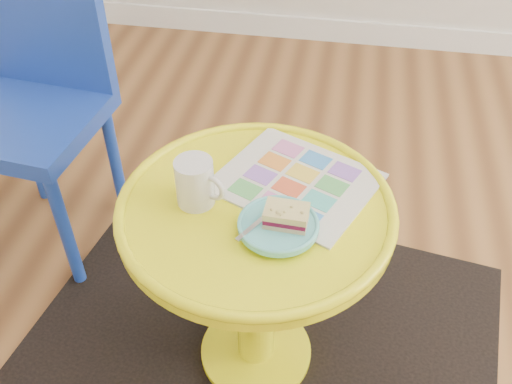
% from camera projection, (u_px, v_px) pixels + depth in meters
% --- Properties ---
extents(room_walls, '(4.00, 4.00, 4.00)m').
position_uv_depth(room_walls, '(239.00, 134.00, 2.31)').
color(room_walls, silver).
rests_on(room_walls, ground).
extents(rug, '(1.46, 1.29, 0.01)m').
position_uv_depth(rug, '(256.00, 353.00, 1.62)').
color(rug, black).
rests_on(rug, ground).
extents(side_table, '(0.61, 0.61, 0.58)m').
position_uv_depth(side_table, '(256.00, 256.00, 1.34)').
color(side_table, '#F9F314').
rests_on(side_table, ground).
extents(chair, '(0.45, 0.45, 0.92)m').
position_uv_depth(chair, '(34.00, 91.00, 1.67)').
color(chair, '#1B3EB2').
rests_on(chair, ground).
extents(newspaper, '(0.42, 0.39, 0.01)m').
position_uv_depth(newspaper, '(296.00, 181.00, 1.29)').
color(newspaper, silver).
rests_on(newspaper, side_table).
extents(mug, '(0.12, 0.08, 0.11)m').
position_uv_depth(mug, '(196.00, 181.00, 1.21)').
color(mug, silver).
rests_on(mug, side_table).
extents(plate, '(0.17, 0.17, 0.02)m').
position_uv_depth(plate, '(278.00, 226.00, 1.17)').
color(plate, '#61CACE').
rests_on(plate, newspaper).
extents(cake_slice, '(0.09, 0.06, 0.04)m').
position_uv_depth(cake_slice, '(286.00, 216.00, 1.15)').
color(cake_slice, '#D3BC8C').
rests_on(cake_slice, plate).
extents(fork, '(0.09, 0.13, 0.00)m').
position_uv_depth(fork, '(262.00, 220.00, 1.17)').
color(fork, silver).
rests_on(fork, plate).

